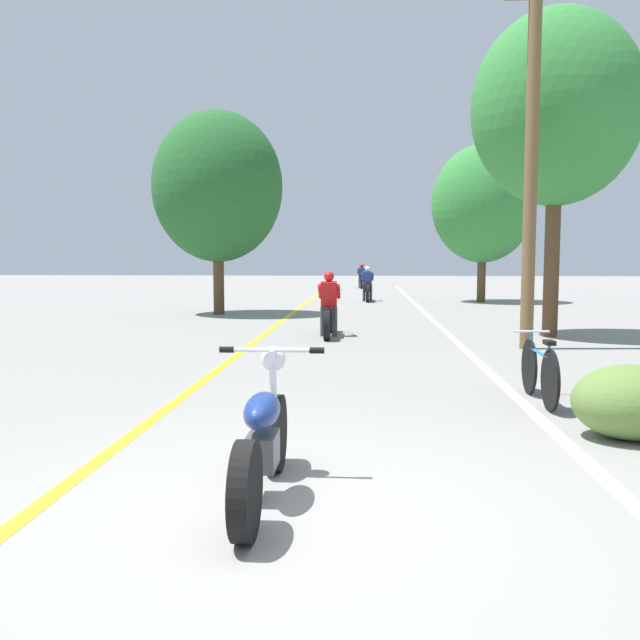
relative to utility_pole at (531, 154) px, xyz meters
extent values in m
plane|color=gray|center=(-3.52, -8.35, -3.56)|extent=(120.00, 120.00, 0.00)
cube|color=yellow|center=(-5.22, 3.83, -3.56)|extent=(0.14, 48.00, 0.01)
cube|color=white|center=(-1.16, 3.83, -3.56)|extent=(0.14, 48.00, 0.01)
cylinder|color=brown|center=(0.00, 0.00, -0.09)|extent=(0.24, 0.24, 6.94)
cylinder|color=#513A23|center=(0.97, 2.06, -1.71)|extent=(0.32, 0.32, 3.70)
ellipsoid|color=#337F38|center=(0.97, 2.06, 1.26)|extent=(3.54, 3.19, 4.07)
cylinder|color=#513A23|center=(1.43, 13.51, -2.31)|extent=(0.32, 0.32, 2.51)
ellipsoid|color=#337F38|center=(1.43, 13.51, 0.17)|extent=(3.87, 3.48, 4.45)
cylinder|color=#513A23|center=(-7.38, 7.29, -2.28)|extent=(0.32, 0.32, 2.57)
ellipsoid|color=#235B28|center=(-7.38, 7.29, 0.23)|extent=(3.86, 3.47, 4.44)
ellipsoid|color=#5B7A38|center=(-0.51, -6.35, -3.21)|extent=(1.10, 0.88, 0.70)
cylinder|color=black|center=(-3.71, -7.49, -3.26)|extent=(0.12, 0.61, 0.61)
cylinder|color=black|center=(-3.71, -8.85, -3.26)|extent=(0.12, 0.61, 0.61)
ellipsoid|color=navy|center=(-3.71, -8.17, -2.92)|extent=(0.24, 0.63, 0.23)
cube|color=#4C4C51|center=(-3.71, -8.17, -3.21)|extent=(0.20, 0.36, 0.24)
cylinder|color=silver|center=(-3.71, -7.58, -2.91)|extent=(0.06, 0.23, 0.70)
cylinder|color=silver|center=(-3.71, -7.67, -2.57)|extent=(0.69, 0.04, 0.04)
cylinder|color=black|center=(-4.05, -7.67, -2.57)|extent=(0.11, 0.05, 0.05)
cylinder|color=black|center=(-3.36, -7.67, -2.57)|extent=(0.11, 0.05, 0.05)
sphere|color=silver|center=(-3.71, -7.58, -2.65)|extent=(0.20, 0.20, 0.20)
cylinder|color=black|center=(-3.78, 2.57, -3.25)|extent=(0.12, 0.63, 0.63)
cylinder|color=black|center=(-3.78, 1.03, -3.25)|extent=(0.12, 0.63, 0.63)
cube|color=black|center=(-3.78, 1.80, -3.07)|extent=(0.20, 0.99, 0.28)
cylinder|color=silver|center=(-3.78, 2.47, -2.58)|extent=(0.50, 0.03, 0.03)
cylinder|color=#38383D|center=(-3.91, 1.75, -3.24)|extent=(0.11, 0.11, 0.64)
cylinder|color=#38383D|center=(-3.65, 1.75, -3.24)|extent=(0.11, 0.11, 0.64)
cube|color=red|center=(-3.78, 1.78, -2.65)|extent=(0.34, 0.27, 0.57)
cylinder|color=red|center=(-3.98, 1.94, -2.60)|extent=(0.08, 0.45, 0.35)
cylinder|color=red|center=(-3.58, 1.94, -2.60)|extent=(0.08, 0.45, 0.35)
sphere|color=#B21919|center=(-3.78, 1.82, -2.27)|extent=(0.22, 0.22, 0.22)
cylinder|color=black|center=(-2.91, 14.44, -3.23)|extent=(0.12, 0.67, 0.67)
cylinder|color=black|center=(-2.91, 13.04, -3.23)|extent=(0.12, 0.67, 0.67)
cube|color=maroon|center=(-2.91, 13.74, -3.05)|extent=(0.20, 0.89, 0.28)
cylinder|color=silver|center=(-2.91, 14.34, -2.54)|extent=(0.50, 0.03, 0.03)
cylinder|color=#282D3D|center=(-3.04, 13.69, -3.23)|extent=(0.11, 0.11, 0.65)
cylinder|color=#282D3D|center=(-2.78, 13.69, -3.23)|extent=(0.11, 0.11, 0.65)
cube|color=navy|center=(-2.91, 13.72, -2.65)|extent=(0.34, 0.27, 0.53)
cylinder|color=navy|center=(-3.11, 13.88, -2.60)|extent=(0.08, 0.42, 0.33)
cylinder|color=navy|center=(-2.71, 13.88, -2.60)|extent=(0.08, 0.42, 0.33)
sphere|color=white|center=(-2.91, 13.76, -2.30)|extent=(0.20, 0.20, 0.20)
cylinder|color=black|center=(-3.20, 25.89, -3.23)|extent=(0.12, 0.66, 0.66)
cylinder|color=black|center=(-3.20, 24.41, -3.23)|extent=(0.12, 0.66, 0.66)
cube|color=black|center=(-3.20, 25.15, -3.05)|extent=(0.20, 0.95, 0.28)
cylinder|color=silver|center=(-3.20, 25.79, -2.55)|extent=(0.50, 0.03, 0.03)
cylinder|color=slate|center=(-3.33, 25.10, -3.24)|extent=(0.11, 0.11, 0.65)
cylinder|color=slate|center=(-3.07, 25.10, -3.24)|extent=(0.11, 0.11, 0.65)
cube|color=navy|center=(-3.20, 25.13, -2.67)|extent=(0.34, 0.27, 0.51)
cylinder|color=navy|center=(-3.40, 25.29, -2.62)|extent=(0.08, 0.41, 0.32)
cylinder|color=navy|center=(-3.00, 25.29, -2.62)|extent=(0.08, 0.41, 0.32)
sphere|color=#B21919|center=(-3.20, 25.17, -2.31)|extent=(0.23, 0.23, 0.23)
cylinder|color=black|center=(-0.96, -4.27, -3.22)|extent=(0.04, 0.69, 0.69)
cylinder|color=black|center=(-0.96, -5.23, -3.22)|extent=(0.04, 0.69, 0.69)
cylinder|color=#197FB2|center=(-0.96, -4.75, -2.98)|extent=(0.04, 0.77, 0.04)
cylinder|color=#197FB2|center=(-0.96, -5.15, -3.01)|extent=(0.03, 0.03, 0.41)
cube|color=black|center=(-0.96, -5.15, -2.81)|extent=(0.10, 0.20, 0.05)
cylinder|color=#197FB2|center=(-0.96, -4.32, -2.99)|extent=(0.03, 0.03, 0.45)
cylinder|color=silver|center=(-0.96, -4.32, -2.77)|extent=(0.44, 0.03, 0.03)
camera|label=1|loc=(-3.00, -12.73, -1.87)|focal=38.00mm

